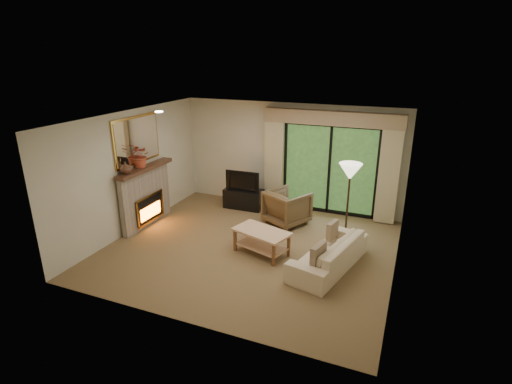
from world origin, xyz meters
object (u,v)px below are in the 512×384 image
at_px(sofa, 329,253).
at_px(coffee_table, 261,242).
at_px(armchair, 287,207).
at_px(media_console, 244,199).

relative_size(sofa, coffee_table, 1.80).
bearing_deg(armchair, media_console, 6.30).
distance_m(media_console, armchair, 1.40).
distance_m(media_console, sofa, 3.34).
bearing_deg(sofa, armchair, -126.96).
relative_size(media_console, armchair, 1.13).
height_order(sofa, coffee_table, sofa).
distance_m(media_console, coffee_table, 2.44).
bearing_deg(media_console, sofa, -40.28).
bearing_deg(armchair, coffee_table, 117.18).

